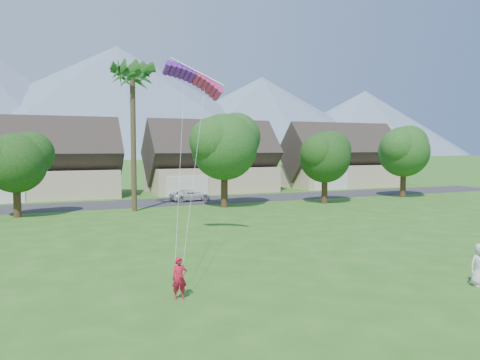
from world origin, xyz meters
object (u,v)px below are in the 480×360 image
kite_flyer (179,278)px  parked_car (191,195)px  watcher (480,265)px  parafoil_kite (195,77)px

kite_flyer → parked_car: 30.85m
kite_flyer → parked_car: size_ratio=0.37×
watcher → kite_flyer: bearing=-179.1°
parafoil_kite → parked_car: bearing=85.0°
parked_car → parafoil_kite: parafoil_kite is taller
watcher → parked_car: size_ratio=0.41×
parked_car → watcher: bearing=176.0°
kite_flyer → parafoil_kite: (3.44, 9.11, 8.53)m
watcher → parked_car: bearing=109.5°
kite_flyer → parafoil_kite: parafoil_kite is taller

